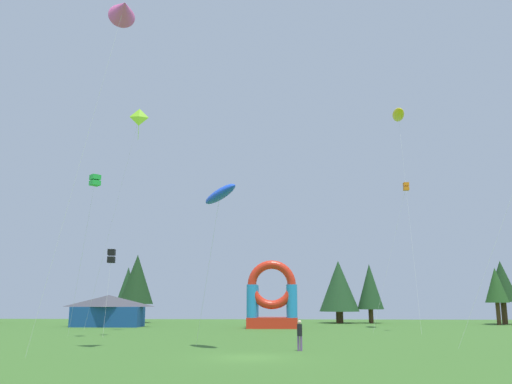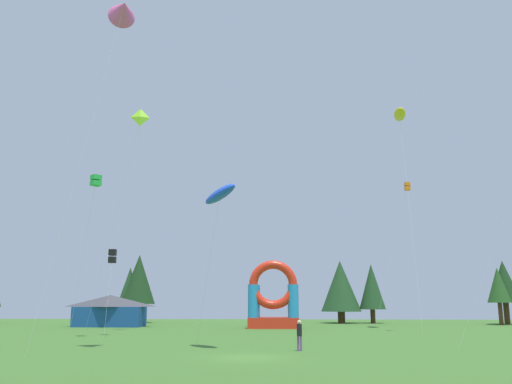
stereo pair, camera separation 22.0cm
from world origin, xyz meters
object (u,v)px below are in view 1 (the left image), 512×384
Objects in this scene: kite_black_box at (111,256)px; kite_blue_parafoil at (220,194)px; kite_green_box at (95,181)px; kite_yellow_parafoil at (398,115)px; kite_pink_delta at (123,10)px; festival_tent at (108,311)px; inflatable_blue_arch at (272,303)px; kite_lime_diamond at (139,118)px; person_far_side at (300,333)px; kite_orange_box at (406,187)px.

kite_blue_parafoil is at bearing -48.66° from kite_black_box.
kite_yellow_parafoil reaches higher than kite_green_box.
kite_pink_delta is 38.65m from festival_tent.
kite_green_box is (-0.66, -3.27, 5.99)m from kite_black_box.
inflatable_blue_arch is at bearing 169.73° from kite_yellow_parafoil.
kite_green_box is 0.60× the size of kite_lime_diamond.
kite_black_box reaches higher than person_far_side.
kite_blue_parafoil reaches higher than festival_tent.
kite_pink_delta reaches higher than inflatable_blue_arch.
kite_lime_diamond reaches higher than kite_black_box.
inflatable_blue_arch is (8.58, 29.51, -18.22)m from kite_pink_delta.
kite_blue_parafoil is 5.88× the size of person_far_side.
kite_black_box is at bearing 78.67° from kite_green_box.
kite_pink_delta is 1.51× the size of kite_orange_box.
kite_orange_box is at bearing 49.66° from kite_blue_parafoil.
kite_orange_box is 1.38× the size of kite_blue_parafoil.
kite_orange_box is at bearing 45.21° from kite_pink_delta.
kite_pink_delta is at bearing -71.98° from festival_tent.
kite_green_box reaches higher than inflatable_blue_arch.
kite_green_box is 29.47m from kite_orange_box.
inflatable_blue_arch is (-2.25, 26.80, 1.61)m from person_far_side.
kite_green_box is at bearing 114.68° from kite_pink_delta.
kite_green_box is 22.37m from person_far_side.
kite_yellow_parafoil is at bearing -8.60° from festival_tent.
kite_yellow_parafoil is at bearing 79.38° from person_far_side.
kite_green_box is at bearing 141.72° from kite_blue_parafoil.
kite_yellow_parafoil is 34.89m from person_far_side.
kite_pink_delta is at bearing -151.54° from kite_blue_parafoil.
kite_green_box is 11.76m from kite_lime_diamond.
kite_lime_diamond is 27.63m from kite_orange_box.
kite_pink_delta is 35.35m from kite_yellow_parafoil.
kite_yellow_parafoil is 2.28× the size of kite_blue_parafoil.
kite_yellow_parafoil is 32.12m from kite_blue_parafoil.
person_far_side is (-11.23, -19.53, -12.87)m from kite_orange_box.
kite_black_box is at bearing -94.92° from kite_lime_diamond.
kite_yellow_parafoil is (22.77, 26.94, 2.25)m from kite_pink_delta.
kite_lime_diamond is at bearing 82.51° from kite_green_box.
kite_orange_box is 35.99m from festival_tent.
kite_green_box is 24.47m from inflatable_blue_arch.
kite_pink_delta is 0.92× the size of kite_yellow_parafoil.
festival_tent reaches higher than person_far_side.
kite_lime_diamond is 12.27× the size of person_far_side.
kite_blue_parafoil is at bearing -170.09° from person_far_side.
kite_blue_parafoil is (11.57, -9.13, -3.10)m from kite_green_box.
kite_yellow_parafoil reaches higher than kite_black_box.
kite_green_box is 15.06m from kite_blue_parafoil.
festival_tent is (-32.46, 9.72, -12.14)m from kite_orange_box.
festival_tent is (-16.29, 28.75, -7.81)m from kite_blue_parafoil.
kite_pink_delta is 12.27× the size of person_far_side.
kite_lime_diamond reaches higher than kite_orange_box.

